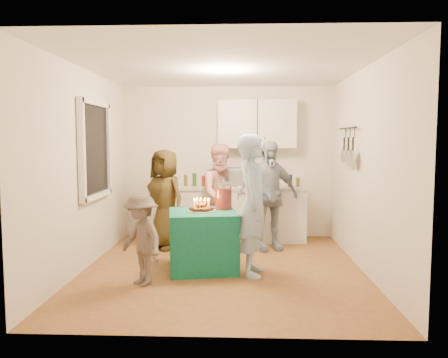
{
  "coord_description": "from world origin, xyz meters",
  "views": [
    {
      "loc": [
        0.24,
        -5.58,
        1.67
      ],
      "look_at": [
        0.0,
        0.35,
        1.15
      ],
      "focal_mm": 35.0,
      "sensor_mm": 36.0,
      "label": 1
    }
  ],
  "objects_px": {
    "counter": "(239,215)",
    "punch_jar": "(223,197)",
    "child_near_left": "(141,240)",
    "woman_back_right": "(268,195)",
    "man_birthday": "(253,205)",
    "woman_back_left": "(165,199)",
    "woman_back_center": "(223,195)",
    "party_table": "(203,240)",
    "microwave": "(230,177)"
  },
  "relations": [
    {
      "from": "man_birthday",
      "to": "counter",
      "type": "bearing_deg",
      "value": 7.6
    },
    {
      "from": "microwave",
      "to": "child_near_left",
      "type": "height_order",
      "value": "microwave"
    },
    {
      "from": "counter",
      "to": "party_table",
      "type": "height_order",
      "value": "counter"
    },
    {
      "from": "microwave",
      "to": "child_near_left",
      "type": "bearing_deg",
      "value": -110.56
    },
    {
      "from": "man_birthday",
      "to": "child_near_left",
      "type": "xyz_separation_m",
      "value": [
        -1.3,
        -0.45,
        -0.34
      ]
    },
    {
      "from": "microwave",
      "to": "woman_back_left",
      "type": "distance_m",
      "value": 1.21
    },
    {
      "from": "party_table",
      "to": "child_near_left",
      "type": "relative_size",
      "value": 0.8
    },
    {
      "from": "microwave",
      "to": "woman_back_left",
      "type": "relative_size",
      "value": 0.36
    },
    {
      "from": "woman_back_left",
      "to": "woman_back_center",
      "type": "relative_size",
      "value": 0.95
    },
    {
      "from": "counter",
      "to": "microwave",
      "type": "xyz_separation_m",
      "value": [
        -0.16,
        0.0,
        0.63
      ]
    },
    {
      "from": "woman_back_left",
      "to": "woman_back_right",
      "type": "xyz_separation_m",
      "value": [
        1.59,
        -0.02,
        0.07
      ]
    },
    {
      "from": "woman_back_center",
      "to": "child_near_left",
      "type": "bearing_deg",
      "value": -136.76
    },
    {
      "from": "counter",
      "to": "woman_back_left",
      "type": "height_order",
      "value": "woman_back_left"
    },
    {
      "from": "microwave",
      "to": "woman_back_center",
      "type": "xyz_separation_m",
      "value": [
        -0.1,
        -0.42,
        -0.25
      ]
    },
    {
      "from": "punch_jar",
      "to": "party_table",
      "type": "bearing_deg",
      "value": -144.29
    },
    {
      "from": "counter",
      "to": "punch_jar",
      "type": "distance_m",
      "value": 1.61
    },
    {
      "from": "woman_back_center",
      "to": "woman_back_left",
      "type": "bearing_deg",
      "value": 170.73
    },
    {
      "from": "man_birthday",
      "to": "child_near_left",
      "type": "height_order",
      "value": "man_birthday"
    },
    {
      "from": "microwave",
      "to": "punch_jar",
      "type": "height_order",
      "value": "microwave"
    },
    {
      "from": "child_near_left",
      "to": "punch_jar",
      "type": "bearing_deg",
      "value": 86.25
    },
    {
      "from": "counter",
      "to": "punch_jar",
      "type": "relative_size",
      "value": 6.47
    },
    {
      "from": "counter",
      "to": "child_near_left",
      "type": "height_order",
      "value": "child_near_left"
    },
    {
      "from": "party_table",
      "to": "woman_back_left",
      "type": "relative_size",
      "value": 0.55
    },
    {
      "from": "party_table",
      "to": "punch_jar",
      "type": "relative_size",
      "value": 2.5
    },
    {
      "from": "counter",
      "to": "woman_back_right",
      "type": "xyz_separation_m",
      "value": [
        0.44,
        -0.65,
        0.41
      ]
    },
    {
      "from": "woman_back_center",
      "to": "party_table",
      "type": "bearing_deg",
      "value": -121.88
    },
    {
      "from": "punch_jar",
      "to": "child_near_left",
      "type": "bearing_deg",
      "value": -137.4
    },
    {
      "from": "punch_jar",
      "to": "man_birthday",
      "type": "bearing_deg",
      "value": -45.96
    },
    {
      "from": "punch_jar",
      "to": "woman_back_right",
      "type": "bearing_deg",
      "value": 53.42
    },
    {
      "from": "party_table",
      "to": "woman_back_right",
      "type": "bearing_deg",
      "value": 49.36
    },
    {
      "from": "party_table",
      "to": "woman_back_left",
      "type": "xyz_separation_m",
      "value": [
        -0.68,
        1.08,
        0.39
      ]
    },
    {
      "from": "woman_back_center",
      "to": "man_birthday",
      "type": "bearing_deg",
      "value": -96.47
    },
    {
      "from": "counter",
      "to": "woman_back_right",
      "type": "distance_m",
      "value": 0.89
    },
    {
      "from": "party_table",
      "to": "woman_back_right",
      "type": "xyz_separation_m",
      "value": [
        0.9,
        1.05,
        0.46
      ]
    },
    {
      "from": "counter",
      "to": "woman_back_left",
      "type": "distance_m",
      "value": 1.35
    },
    {
      "from": "microwave",
      "to": "woman_back_left",
      "type": "xyz_separation_m",
      "value": [
        -0.99,
        -0.63,
        -0.29
      ]
    },
    {
      "from": "punch_jar",
      "to": "woman_back_right",
      "type": "distance_m",
      "value": 1.08
    },
    {
      "from": "punch_jar",
      "to": "woman_back_center",
      "type": "height_order",
      "value": "woman_back_center"
    },
    {
      "from": "microwave",
      "to": "woman_back_right",
      "type": "relative_size",
      "value": 0.33
    },
    {
      "from": "woman_back_center",
      "to": "microwave",
      "type": "bearing_deg",
      "value": 53.14
    },
    {
      "from": "punch_jar",
      "to": "man_birthday",
      "type": "xyz_separation_m",
      "value": [
        0.39,
        -0.4,
        -0.05
      ]
    },
    {
      "from": "man_birthday",
      "to": "woman_back_right",
      "type": "bearing_deg",
      "value": -9.4
    },
    {
      "from": "man_birthday",
      "to": "woman_back_left",
      "type": "distance_m",
      "value": 1.86
    },
    {
      "from": "man_birthday",
      "to": "child_near_left",
      "type": "distance_m",
      "value": 1.42
    },
    {
      "from": "counter",
      "to": "woman_back_left",
      "type": "xyz_separation_m",
      "value": [
        -1.15,
        -0.63,
        0.34
      ]
    },
    {
      "from": "child_near_left",
      "to": "party_table",
      "type": "bearing_deg",
      "value": 88.64
    },
    {
      "from": "punch_jar",
      "to": "woman_back_left",
      "type": "height_order",
      "value": "woman_back_left"
    },
    {
      "from": "child_near_left",
      "to": "woman_back_center",
      "type": "bearing_deg",
      "value": 109.89
    },
    {
      "from": "woman_back_left",
      "to": "woman_back_right",
      "type": "bearing_deg",
      "value": 33.98
    },
    {
      "from": "child_near_left",
      "to": "counter",
      "type": "bearing_deg",
      "value": 108.35
    }
  ]
}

